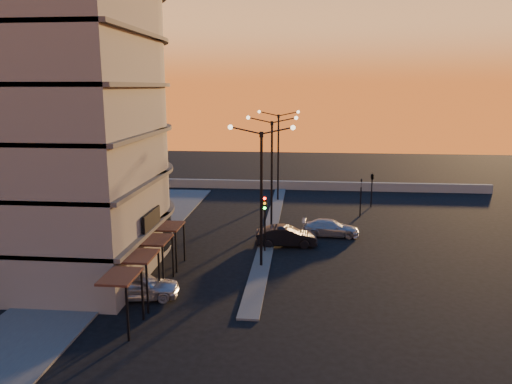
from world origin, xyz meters
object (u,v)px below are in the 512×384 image
object	(u,v)px
streetlamp_mid	(272,162)
car_wagon	(330,228)
traffic_light_main	(265,214)
car_hatchback	(139,286)
car_sedan	(286,236)

from	to	relation	value
streetlamp_mid	car_wagon	world-z (taller)	streetlamp_mid
traffic_light_main	streetlamp_mid	bearing A→B (deg)	90.00
car_hatchback	car_wagon	size ratio (longest dim) A/B	0.99
car_hatchback	car_sedan	distance (m)	13.16
streetlamp_mid	car_hatchback	size ratio (longest dim) A/B	2.09
car_wagon	streetlamp_mid	bearing A→B (deg)	65.98
car_sedan	traffic_light_main	bearing A→B (deg)	136.11
car_hatchback	traffic_light_main	bearing A→B (deg)	-45.69
streetlamp_mid	car_wagon	size ratio (longest dim) A/B	2.07
car_wagon	car_sedan	bearing A→B (deg)	132.32
streetlamp_mid	car_hatchback	xyz separation A→B (m)	(-6.50, -15.80, -4.82)
car_hatchback	car_wagon	world-z (taller)	car_hatchback
streetlamp_mid	traffic_light_main	world-z (taller)	streetlamp_mid
car_hatchback	car_wagon	xyz separation A→B (m)	(11.46, 13.42, -0.11)
car_sedan	car_wagon	distance (m)	4.56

